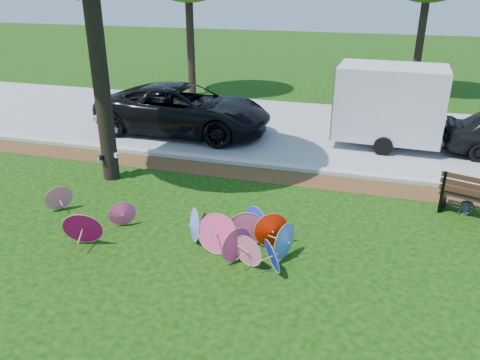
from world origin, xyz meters
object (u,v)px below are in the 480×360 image
object	(u,v)px
parasol_pile	(207,230)
black_van	(184,109)
person_left	(469,195)
cargo_trailer	(389,102)

from	to	relation	value
parasol_pile	black_van	world-z (taller)	black_van
black_van	person_left	xyz separation A→B (m)	(8.98, -4.11, -0.36)
parasol_pile	cargo_trailer	distance (m)	8.70
parasol_pile	person_left	distance (m)	6.27
black_van	person_left	distance (m)	9.89
parasol_pile	cargo_trailer	bearing A→B (deg)	66.23
person_left	parasol_pile	bearing A→B (deg)	-148.82
black_van	cargo_trailer	size ratio (longest dim) A/B	1.86
parasol_pile	person_left	xyz separation A→B (m)	(5.43, 3.14, 0.13)
parasol_pile	person_left	bearing A→B (deg)	30.05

